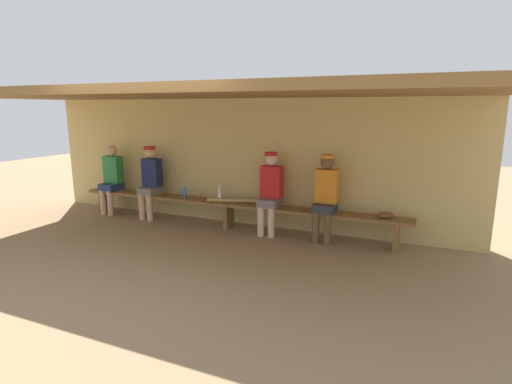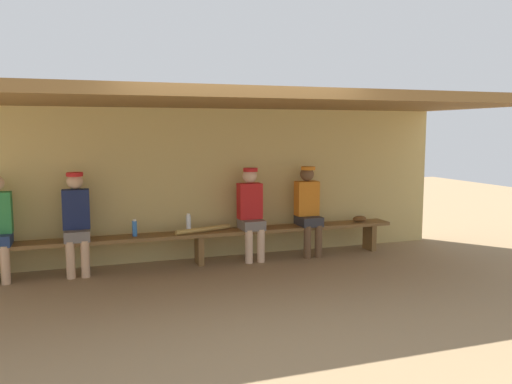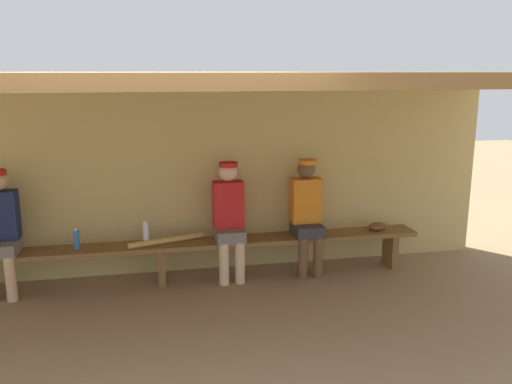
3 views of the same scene
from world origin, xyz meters
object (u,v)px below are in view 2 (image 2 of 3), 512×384
(player_with_sunglasses, at_px, (76,218))
(baseball_bat, at_px, (204,229))
(water_bottle_blue, at_px, (135,228))
(water_bottle_green, at_px, (189,224))
(player_near_post, at_px, (308,206))
(player_rightmost, at_px, (251,209))
(baseball_glove_dark_brown, at_px, (360,219))
(bench, at_px, (199,237))

(player_with_sunglasses, height_order, baseball_bat, player_with_sunglasses)
(water_bottle_blue, bearing_deg, water_bottle_green, -2.07)
(player_near_post, distance_m, water_bottle_blue, 2.57)
(water_bottle_green, bearing_deg, player_rightmost, 1.49)
(player_with_sunglasses, distance_m, baseball_bat, 1.71)
(baseball_glove_dark_brown, xyz_separation_m, baseball_bat, (-2.50, -0.01, -0.01))
(player_rightmost, height_order, water_bottle_green, player_rightmost)
(baseball_glove_dark_brown, bearing_deg, player_near_post, 166.94)
(water_bottle_blue, bearing_deg, player_near_post, -0.05)
(water_bottle_blue, distance_m, baseball_bat, 0.95)
(bench, distance_m, water_bottle_blue, 0.90)
(player_near_post, xyz_separation_m, water_bottle_blue, (-2.57, 0.00, -0.18))
(bench, relative_size, baseball_bat, 6.98)
(water_bottle_green, relative_size, baseball_bat, 0.32)
(baseball_glove_dark_brown, bearing_deg, water_bottle_green, 166.99)
(player_near_post, distance_m, player_rightmost, 0.91)
(bench, distance_m, player_with_sunglasses, 1.66)
(water_bottle_green, bearing_deg, baseball_glove_dark_brown, 0.73)
(baseball_bat, bearing_deg, player_rightmost, -16.46)
(water_bottle_blue, height_order, baseball_glove_dark_brown, water_bottle_blue)
(player_near_post, relative_size, water_bottle_blue, 5.81)
(player_rightmost, distance_m, water_bottle_green, 0.94)
(player_rightmost, relative_size, baseball_glove_dark_brown, 5.60)
(water_bottle_green, xyz_separation_m, water_bottle_blue, (-0.73, 0.03, -0.02))
(water_bottle_blue, height_order, baseball_bat, water_bottle_blue)
(player_near_post, relative_size, baseball_glove_dark_brown, 5.60)
(player_with_sunglasses, bearing_deg, player_near_post, 0.00)
(player_rightmost, bearing_deg, baseball_glove_dark_brown, 0.34)
(water_bottle_green, bearing_deg, player_with_sunglasses, 179.06)
(player_with_sunglasses, bearing_deg, baseball_glove_dark_brown, 0.14)
(player_near_post, xyz_separation_m, player_with_sunglasses, (-3.31, 0.00, 0.00))
(bench, xyz_separation_m, player_rightmost, (0.77, 0.00, 0.36))
(water_bottle_blue, bearing_deg, player_rightmost, -0.08)
(player_near_post, height_order, water_bottle_blue, player_near_post)
(bench, xyz_separation_m, baseball_glove_dark_brown, (2.57, 0.01, 0.12))
(player_with_sunglasses, xyz_separation_m, player_rightmost, (2.40, 0.00, 0.00))
(player_near_post, bearing_deg, bench, -179.88)
(player_with_sunglasses, bearing_deg, water_bottle_green, -0.94)
(water_bottle_blue, bearing_deg, bench, -0.39)
(bench, height_order, player_with_sunglasses, player_with_sunglasses)
(bench, height_order, baseball_glove_dark_brown, baseball_glove_dark_brown)
(bench, bearing_deg, baseball_glove_dark_brown, 0.31)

